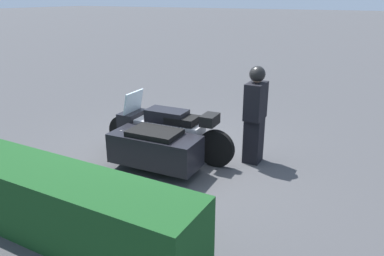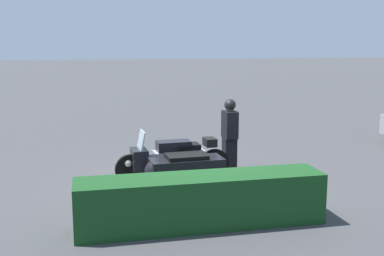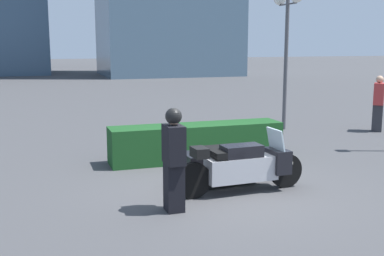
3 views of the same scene
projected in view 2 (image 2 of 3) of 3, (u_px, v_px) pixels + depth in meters
ground_plane at (186, 183)px, 10.40m from camera, size 160.00×160.00×0.00m
police_motorcycle at (176, 164)px, 10.16m from camera, size 2.56×1.24×1.16m
officer_rider at (230, 133)px, 11.27m from camera, size 0.29×0.47×1.72m
hedge_bush_curbside at (201, 201)px, 7.94m from camera, size 4.11×0.81×0.85m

